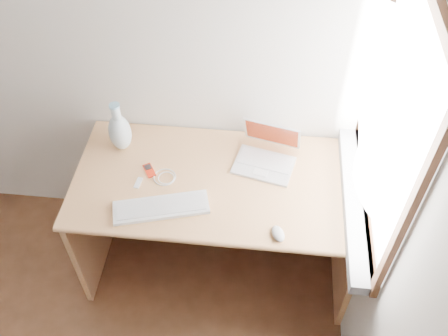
# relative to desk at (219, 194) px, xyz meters

# --- Properties ---
(back_wall) EXTENTS (3.50, 0.04, 2.60)m
(back_wall) POSITION_rel_desk_xyz_m (-1.03, 0.28, 0.76)
(back_wall) COLOR silver
(back_wall) RESTS_ON floor
(window) EXTENTS (0.11, 0.99, 1.10)m
(window) POSITION_rel_desk_xyz_m (0.69, -0.17, 0.74)
(window) COLOR white
(window) RESTS_ON right_wall
(desk) EXTENTS (1.43, 0.72, 0.76)m
(desk) POSITION_rel_desk_xyz_m (0.00, 0.00, 0.00)
(desk) COLOR tan
(desk) RESTS_ON floor
(laptop) EXTENTS (0.33, 0.30, 0.20)m
(laptop) POSITION_rel_desk_xyz_m (0.22, 0.07, 0.27)
(laptop) COLOR silver
(laptop) RESTS_ON desk
(external_keyboard) EXTENTS (0.47, 0.25, 0.02)m
(external_keyboard) POSITION_rel_desk_xyz_m (-0.24, -0.29, 0.23)
(external_keyboard) COLOR white
(external_keyboard) RESTS_ON desk
(mouse) EXTENTS (0.08, 0.10, 0.03)m
(mouse) POSITION_rel_desk_xyz_m (0.31, -0.39, 0.23)
(mouse) COLOR silver
(mouse) RESTS_ON desk
(ipod) EXTENTS (0.08, 0.10, 0.01)m
(ipod) POSITION_rel_desk_xyz_m (-0.35, -0.06, 0.22)
(ipod) COLOR red
(ipod) RESTS_ON desk
(cable_coil) EXTENTS (0.13, 0.13, 0.01)m
(cable_coil) POSITION_rel_desk_xyz_m (-0.26, -0.10, 0.22)
(cable_coil) COLOR white
(cable_coil) RESTS_ON desk
(remote) EXTENTS (0.03, 0.07, 0.01)m
(remote) POSITION_rel_desk_xyz_m (-0.39, -0.15, 0.22)
(remote) COLOR white
(remote) RESTS_ON desk
(vase) EXTENTS (0.11, 0.11, 0.29)m
(vase) POSITION_rel_desk_xyz_m (-0.52, 0.09, 0.34)
(vase) COLOR silver
(vase) RESTS_ON desk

